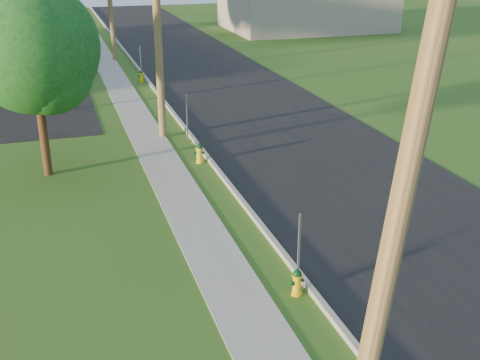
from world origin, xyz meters
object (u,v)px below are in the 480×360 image
tree_verge (36,53)px  hydrant_near (297,282)px  hydrant_far (141,76)px  utility_pole_near (403,190)px  utility_pole_mid (157,17)px  hydrant_mid (199,153)px

tree_verge → hydrant_near: bearing=-61.4°
hydrant_far → tree_verge: bearing=-111.3°
utility_pole_near → hydrant_far: 29.04m
utility_pole_near → utility_pole_mid: (-0.00, 18.00, 0.15)m
hydrant_near → hydrant_mid: (-0.02, 9.43, 0.04)m
utility_pole_near → tree_verge: 15.53m
tree_verge → hydrant_mid: tree_verge is taller
hydrant_mid → hydrant_far: bearing=89.8°
utility_pole_mid → hydrant_near: size_ratio=14.18×
hydrant_mid → hydrant_far: hydrant_mid is taller
utility_pole_mid → utility_pole_near: bearing=-90.0°
utility_pole_mid → hydrant_far: (0.76, 10.69, -4.62)m
hydrant_mid → utility_pole_near: bearing=-92.8°
hydrant_near → utility_pole_near: bearing=-98.4°
hydrant_near → hydrant_far: hydrant_near is taller
tree_verge → hydrant_near: size_ratio=9.71×
utility_pole_mid → hydrant_mid: bearing=-78.7°
utility_pole_mid → tree_verge: bearing=-145.5°
utility_pole_near → hydrant_mid: 15.10m
utility_pole_near → hydrant_mid: bearing=87.2°
utility_pole_mid → hydrant_mid: size_ratio=12.67×
utility_pole_mid → tree_verge: 5.66m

